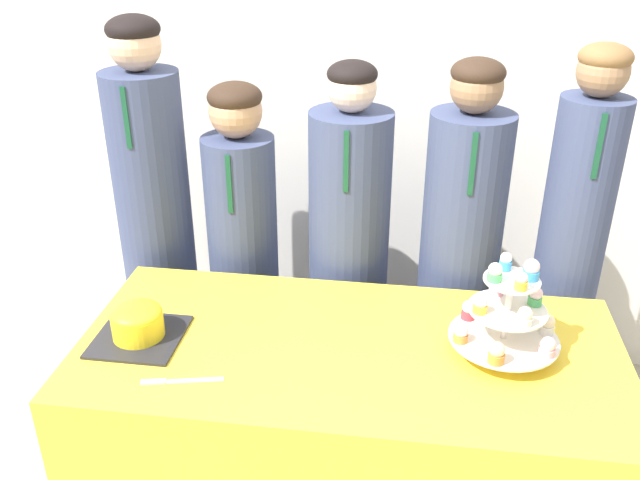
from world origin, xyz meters
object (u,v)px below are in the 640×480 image
Objects in this scene: cake_knife at (168,382)px; student_2 at (348,267)px; student_1 at (244,264)px; student_3 at (458,271)px; student_4 at (567,267)px; student_0 at (157,236)px; round_cake at (138,323)px; cupcake_stand at (507,313)px.

cake_knife is 0.15× the size of student_2.
cake_knife is 0.16× the size of student_1.
student_3 is (0.85, 0.85, -0.04)m from cake_knife.
student_4 is at bearing -0.00° from student_1.
student_4 is (0.40, -0.00, 0.05)m from student_3.
student_0 is (-0.35, 0.85, 0.02)m from cake_knife.
round_cake is at bearing -155.10° from student_4.
student_4 reaches higher than round_cake.
student_3 reaches higher than cupcake_stand.
cake_knife is at bearing -50.30° from round_cake.
student_3 is at bearing 32.85° from round_cake.
student_0 is 1.09× the size of student_2.
student_2 reaches higher than cupcake_stand.
cake_knife is 0.95m from student_2.
student_4 is at bearing 62.99° from cupcake_stand.
round_cake is 1.13m from cupcake_stand.
cupcake_stand is 0.21× the size of student_3.
round_cake is at bearing -175.41° from cupcake_stand.
cupcake_stand is 1.42m from student_0.
cake_knife is at bearing -90.45° from student_1.
cupcake_stand is 0.22× the size of student_2.
round_cake is 0.17× the size of student_3.
cupcake_stand is 0.60m from student_3.
cupcake_stand is at bearing 3.87° from cake_knife.
student_1 is (0.35, -0.00, -0.10)m from student_0.
student_1 is (0.01, 0.85, -0.08)m from cake_knife.
student_4 reaches higher than student_1.
student_4 is at bearing -0.00° from student_3.
student_4 is at bearing 21.52° from cake_knife.
cake_knife is at bearing -134.90° from student_3.
student_3 is at bearing -0.00° from student_2.
student_4 reaches higher than student_2.
student_1 reaches higher than cake_knife.
student_1 is 0.89× the size of student_4.
cupcake_stand is at bearing -23.40° from student_0.
student_2 reaches higher than student_1.
student_3 is (-0.11, 0.56, -0.18)m from cupcake_stand.
cupcake_stand is at bearing -117.01° from student_4.
round_cake is 0.81× the size of cupcake_stand.
cupcake_stand is 0.65m from student_4.
student_1 is 0.42m from student_2.
student_0 is at bearing 180.00° from student_1.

